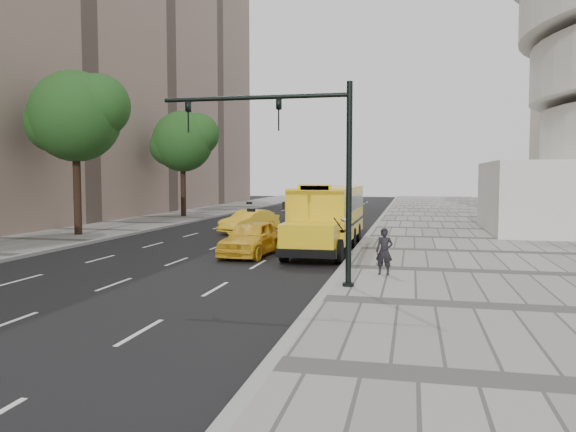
% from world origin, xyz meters
% --- Properties ---
extents(ground, '(140.00, 140.00, 0.00)m').
position_xyz_m(ground, '(0.00, 0.00, 0.00)').
color(ground, black).
rests_on(ground, ground).
extents(sidewalk_museum, '(12.00, 140.00, 0.15)m').
position_xyz_m(sidewalk_museum, '(12.00, 0.00, 0.07)').
color(sidewalk_museum, gray).
rests_on(sidewalk_museum, ground).
extents(sidewalk_far, '(6.00, 140.00, 0.15)m').
position_xyz_m(sidewalk_far, '(-11.00, 0.00, 0.07)').
color(sidewalk_far, gray).
rests_on(sidewalk_far, ground).
extents(curb_museum, '(0.30, 140.00, 0.15)m').
position_xyz_m(curb_museum, '(6.00, 0.00, 0.07)').
color(curb_museum, gray).
rests_on(curb_museum, ground).
extents(curb_far, '(0.30, 140.00, 0.15)m').
position_xyz_m(curb_far, '(-8.00, 0.00, 0.07)').
color(curb_far, gray).
rests_on(curb_far, ground).
extents(building_far, '(10.00, 80.00, 32.00)m').
position_xyz_m(building_far, '(-19.00, 10.00, 16.00)').
color(building_far, gray).
rests_on(building_far, ground).
extents(tree_b, '(5.86, 5.20, 9.57)m').
position_xyz_m(tree_b, '(-10.40, 2.61, 7.01)').
color(tree_b, black).
rests_on(tree_b, ground).
extents(tree_c, '(5.73, 5.09, 9.00)m').
position_xyz_m(tree_c, '(-10.40, 18.02, 6.50)').
color(tree_c, black).
rests_on(tree_c, ground).
extents(school_bus, '(2.96, 11.56, 3.19)m').
position_xyz_m(school_bus, '(4.50, 0.78, 1.76)').
color(school_bus, yellow).
rests_on(school_bus, ground).
extents(taxi_near, '(2.17, 4.74, 1.57)m').
position_xyz_m(taxi_near, '(1.52, -2.62, 0.79)').
color(taxi_near, yellow).
rests_on(taxi_near, ground).
extents(taxi_far, '(3.09, 4.64, 1.45)m').
position_xyz_m(taxi_far, '(-1.38, 6.87, 0.72)').
color(taxi_far, yellow).
rests_on(taxi_far, ground).
extents(pedestrian, '(0.65, 0.48, 1.62)m').
position_xyz_m(pedestrian, '(7.58, -7.11, 0.96)').
color(pedestrian, black).
rests_on(pedestrian, sidewalk_museum).
extents(traffic_signal, '(6.18, 0.36, 6.40)m').
position_xyz_m(traffic_signal, '(5.19, -9.36, 4.09)').
color(traffic_signal, black).
rests_on(traffic_signal, ground).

